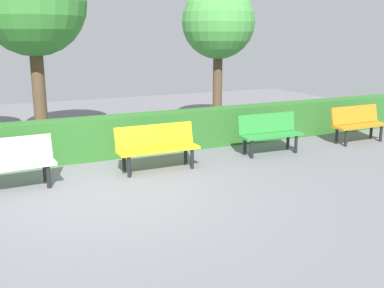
{
  "coord_description": "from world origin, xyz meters",
  "views": [
    {
      "loc": [
        1.92,
        6.97,
        2.52
      ],
      "look_at": [
        -1.65,
        -0.44,
        0.55
      ],
      "focal_mm": 42.73,
      "sensor_mm": 36.0,
      "label": 1
    }
  ],
  "objects_px": {
    "bench_white": "(6,162)",
    "tree_near": "(218,23)",
    "tree_mid": "(32,3)",
    "bench_orange": "(358,122)",
    "bench_yellow": "(157,145)",
    "bench_green": "(269,132)"
  },
  "relations": [
    {
      "from": "tree_mid",
      "to": "bench_orange",
      "type": "bearing_deg",
      "value": 154.31
    },
    {
      "from": "tree_near",
      "to": "tree_mid",
      "type": "xyz_separation_m",
      "value": [
        4.74,
        -0.11,
        0.39
      ]
    },
    {
      "from": "bench_orange",
      "to": "tree_mid",
      "type": "bearing_deg",
      "value": -26.62
    },
    {
      "from": "tree_near",
      "to": "tree_mid",
      "type": "relative_size",
      "value": 0.86
    },
    {
      "from": "tree_near",
      "to": "tree_mid",
      "type": "distance_m",
      "value": 4.76
    },
    {
      "from": "bench_white",
      "to": "tree_mid",
      "type": "relative_size",
      "value": 0.35
    },
    {
      "from": "bench_orange",
      "to": "bench_yellow",
      "type": "bearing_deg",
      "value": 0.12
    },
    {
      "from": "bench_green",
      "to": "tree_near",
      "type": "bearing_deg",
      "value": -95.92
    },
    {
      "from": "bench_orange",
      "to": "tree_near",
      "type": "bearing_deg",
      "value": -57.57
    },
    {
      "from": "bench_orange",
      "to": "tree_mid",
      "type": "height_order",
      "value": "tree_mid"
    },
    {
      "from": "bench_white",
      "to": "tree_mid",
      "type": "distance_m",
      "value": 4.48
    },
    {
      "from": "bench_green",
      "to": "tree_mid",
      "type": "xyz_separation_m",
      "value": [
        4.3,
        -3.26,
        2.74
      ]
    },
    {
      "from": "bench_yellow",
      "to": "bench_white",
      "type": "relative_size",
      "value": 1.01
    },
    {
      "from": "bench_white",
      "to": "tree_near",
      "type": "height_order",
      "value": "tree_near"
    },
    {
      "from": "bench_orange",
      "to": "bench_white",
      "type": "distance_m",
      "value": 7.87
    },
    {
      "from": "bench_yellow",
      "to": "tree_mid",
      "type": "bearing_deg",
      "value": -64.11
    },
    {
      "from": "bench_white",
      "to": "tree_near",
      "type": "relative_size",
      "value": 0.41
    },
    {
      "from": "tree_near",
      "to": "bench_orange",
      "type": "bearing_deg",
      "value": 123.36
    },
    {
      "from": "bench_white",
      "to": "tree_near",
      "type": "distance_m",
      "value": 7.05
    },
    {
      "from": "tree_near",
      "to": "bench_yellow",
      "type": "bearing_deg",
      "value": 46.55
    },
    {
      "from": "bench_orange",
      "to": "bench_yellow",
      "type": "relative_size",
      "value": 0.92
    },
    {
      "from": "bench_orange",
      "to": "bench_white",
      "type": "xyz_separation_m",
      "value": [
        7.87,
        0.11,
        0.0
      ]
    }
  ]
}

